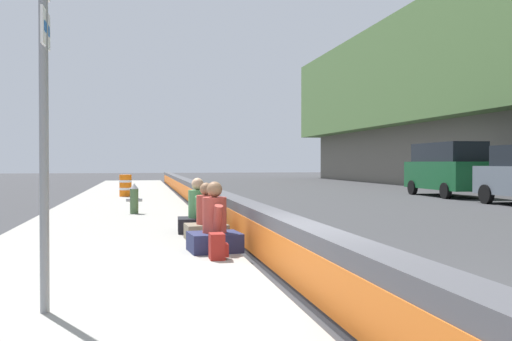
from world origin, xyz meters
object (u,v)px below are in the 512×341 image
Objects in this scene: construction_barrel at (125,185)px; parked_car_fourth at (447,168)px; seated_person_middle at (206,222)px; seated_person_rear at (198,215)px; seated_person_foreground at (215,230)px; backpack at (218,247)px; route_sign_post at (44,103)px; fire_hydrant at (134,198)px.

parked_car_fourth is (-0.79, -14.96, 0.73)m from construction_barrel.
seated_person_rear is (1.10, 0.05, 0.02)m from seated_person_middle.
seated_person_foreground reaches higher than backpack.
parked_car_fourth reaches higher than seated_person_rear.
construction_barrel is at bearing 8.05° from seated_person_rear.
construction_barrel is at bearing 86.99° from parked_car_fourth.
route_sign_post is 3.79× the size of construction_barrel.
construction_barrel is (18.97, -0.27, -1.59)m from route_sign_post.
backpack is 16.44m from construction_barrel.
seated_person_middle is 2.25m from backpack.
seated_person_middle is 14.22m from construction_barrel.
route_sign_post is at bearing 156.08° from seated_person_middle.
seated_person_rear reaches higher than seated_person_middle.
seated_person_rear is at bearing -0.54° from backpack.
parked_car_fourth is at bearing -41.53° from seated_person_foreground.
seated_person_foreground is 0.78m from backpack.
fire_hydrant is 5.93m from seated_person_middle.
route_sign_post is 3.08× the size of seated_person_foreground.
seated_person_rear is at bearing -163.59° from fire_hydrant.
construction_barrel is (14.10, 1.89, 0.14)m from seated_person_middle.
route_sign_post is 4.09× the size of fire_hydrant.
seated_person_foreground is 2.58m from seated_person_rear.
fire_hydrant is 0.17× the size of parked_car_fourth.
route_sign_post is at bearing 176.03° from fire_hydrant.
route_sign_post is 3.29× the size of seated_person_middle.
fire_hydrant is 0.76× the size of seated_person_rear.
seated_person_foreground is 15.69m from construction_barrel.
seated_person_foreground is (3.39, -2.13, -1.71)m from route_sign_post.
route_sign_post is at bearing 147.89° from seated_person_foreground.
seated_person_foreground reaches higher than seated_person_middle.
route_sign_post is 9.00× the size of backpack.
parked_car_fourth is at bearing -47.06° from seated_person_rear.
seated_person_rear is 17.94m from parked_car_fourth.
seated_person_foreground is (-7.24, -1.39, -0.08)m from fire_hydrant.
fire_hydrant is at bearing -3.97° from route_sign_post.
backpack is (2.64, -2.08, -1.88)m from route_sign_post.
seated_person_foreground is at bearing 178.78° from seated_person_middle.
seated_person_rear reaches higher than fire_hydrant.
seated_person_middle is (-5.76, -1.42, -0.11)m from fire_hydrant.
backpack is (-0.76, 0.05, -0.17)m from seated_person_foreground.
seated_person_rear is 1.22× the size of construction_barrel.
parked_car_fourth reaches higher than fire_hydrant.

